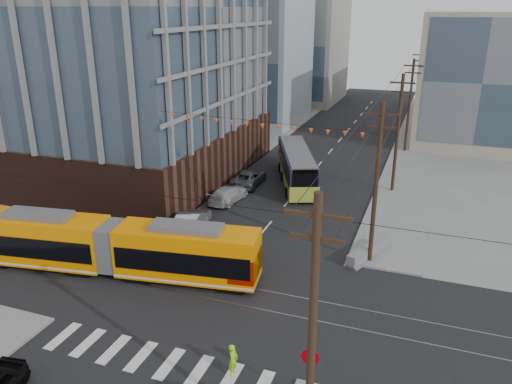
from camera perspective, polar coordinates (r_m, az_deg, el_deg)
ground at (r=28.56m, az=-8.28°, el=-14.94°), size 160.00×160.00×0.00m
office_building at (r=54.89m, az=-18.59°, el=17.10°), size 30.00×25.00×28.60m
bg_bldg_nw_near at (r=78.12m, az=-1.57°, el=14.82°), size 18.00×16.00×18.00m
bg_bldg_ne_near at (r=68.95m, az=24.07°, el=11.57°), size 14.00×14.00×16.00m
bg_bldg_nw_far at (r=96.02m, az=4.75°, el=16.37°), size 16.00×18.00×20.00m
bg_bldg_ne_far at (r=89.02m, az=24.68°, el=12.42°), size 16.00×16.00×14.00m
utility_pole_near at (r=18.23m, az=6.40°, el=-16.43°), size 0.30×0.30×11.00m
utility_pole_far at (r=77.14m, az=17.90°, el=11.19°), size 0.30×0.30×11.00m
streetcar at (r=33.79m, az=-16.08°, el=-6.03°), size 19.43×5.55×3.71m
city_bus at (r=49.39m, az=4.66°, el=2.96°), size 7.16×12.41×3.49m
parked_car_silver at (r=39.02m, az=-7.43°, el=-3.38°), size 2.41×5.24×1.66m
parked_car_white at (r=44.82m, az=-3.19°, el=-0.23°), size 2.47×5.05×1.42m
parked_car_grey at (r=49.04m, az=-0.84°, el=1.66°), size 2.60×5.34×1.46m
pedestrian at (r=24.73m, az=-2.62°, el=-18.65°), size 0.42×0.62×1.66m
stop_sign at (r=23.06m, az=6.10°, el=-20.46°), size 0.88×0.88×2.71m
jersey_barrier at (r=35.78m, az=12.68°, el=-6.70°), size 2.67×4.48×0.89m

